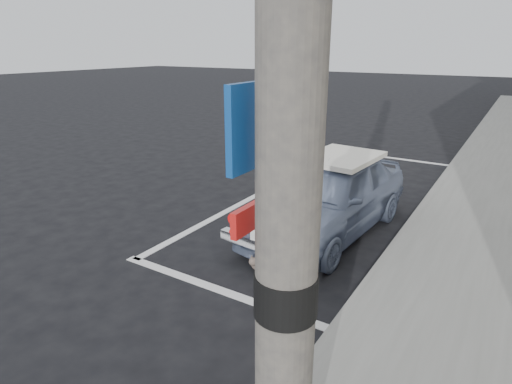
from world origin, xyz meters
TOP-DOWN VIEW (x-y plane):
  - ground at (0.00, 0.00)m, footprint 80.00×80.00m
  - pline_rear at (0.50, -0.50)m, footprint 3.00×0.12m
  - pline_front at (0.50, 6.50)m, footprint 3.00×0.12m
  - pline_side at (-0.90, 3.00)m, footprint 0.12×7.00m
  - retro_coupe at (0.81, 1.64)m, footprint 1.58×3.37m
  - cat at (0.58, 0.14)m, footprint 0.27×0.39m

SIDE VIEW (x-z plane):
  - ground at x=0.00m, z-range 0.00..0.00m
  - pline_rear at x=0.50m, z-range 0.00..0.01m
  - pline_front at x=0.50m, z-range 0.00..0.01m
  - pline_side at x=-0.90m, z-range 0.00..0.01m
  - cat at x=0.58m, z-range -0.01..0.21m
  - retro_coupe at x=0.81m, z-range 0.01..1.12m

